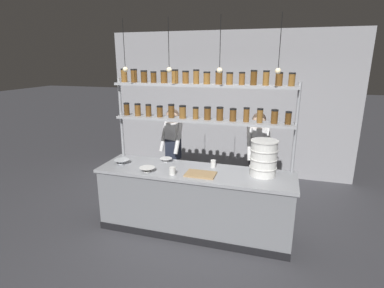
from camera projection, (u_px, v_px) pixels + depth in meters
name	position (u px, v px, depth m)	size (l,w,h in m)	color
ground_plane	(195.00, 229.00, 4.41)	(40.00, 40.00, 0.00)	#3D3D42
back_wall	(228.00, 105.00, 6.34)	(5.14, 0.12, 2.97)	#939399
prep_counter	(195.00, 201.00, 4.29)	(2.74, 0.76, 0.92)	gray
spice_shelf_unit	(200.00, 104.00, 4.23)	(2.63, 0.28, 2.28)	#999BA0
chef_left	(173.00, 150.00, 5.05)	(0.41, 0.33, 1.64)	black
chef_center	(257.00, 157.00, 4.69)	(0.41, 0.34, 1.64)	black
container_stack	(264.00, 158.00, 3.95)	(0.36, 0.36, 0.48)	white
cutting_board	(201.00, 174.00, 4.00)	(0.40, 0.26, 0.02)	#A88456
prep_bowl_near_left	(147.00, 170.00, 4.12)	(0.22, 0.22, 0.06)	silver
prep_bowl_center_front	(166.00, 160.00, 4.53)	(0.19, 0.19, 0.05)	white
prep_bowl_center_back	(122.00, 162.00, 4.44)	(0.22, 0.22, 0.06)	silver
serving_cup_front	(172.00, 171.00, 4.01)	(0.08, 0.08, 0.10)	silver
serving_cup_by_board	(213.00, 164.00, 4.28)	(0.07, 0.07, 0.11)	silver
pendant_light_row	(195.00, 67.00, 3.78)	(2.07, 0.07, 0.68)	black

